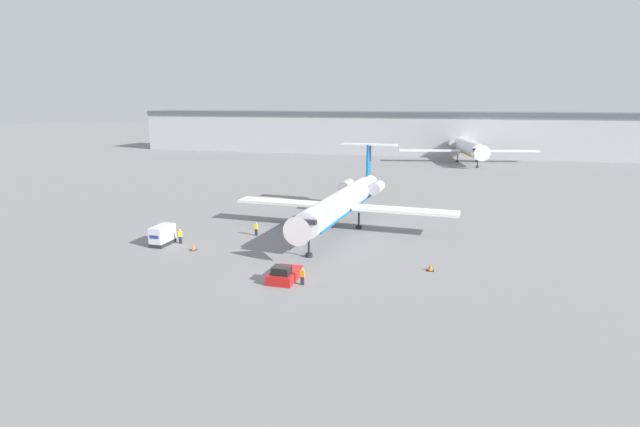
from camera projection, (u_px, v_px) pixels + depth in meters
ground_plane at (284, 280)px, 47.14m from camera, size 600.00×600.00×0.00m
terminal_building at (411, 133)px, 158.42m from camera, size 180.00×16.80×13.31m
airplane_main at (343, 201)px, 65.24m from camera, size 29.79×31.74×10.10m
pushback_tug at (285, 274)px, 46.93m from camera, size 2.35×4.05×1.60m
luggage_cart at (162, 235)px, 58.44m from camera, size 1.61×3.34×2.30m
worker_near_tug at (302, 276)px, 45.68m from camera, size 0.40×0.24×1.64m
worker_by_wing at (256, 228)px, 62.49m from camera, size 0.40×0.24×1.75m
worker_on_apron at (180, 236)px, 58.97m from camera, size 0.40×0.25×1.78m
traffic_cone_left at (193, 248)px, 56.44m from camera, size 0.65×0.65×0.60m
traffic_cone_right at (430, 267)px, 49.63m from camera, size 0.71×0.71×0.68m
airplane_parked_far_left at (468, 148)px, 137.32m from camera, size 37.90×31.28×11.16m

